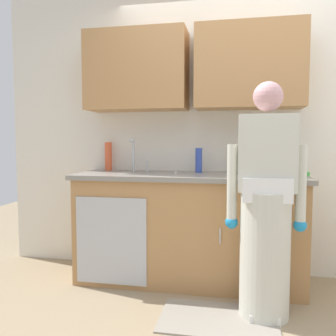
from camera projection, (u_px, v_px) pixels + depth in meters
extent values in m
plane|color=#998466|center=(257.00, 327.00, 2.33)|extent=(9.00, 9.00, 0.00)
cube|color=silver|center=(254.00, 127.00, 3.25)|extent=(4.80, 0.10, 2.70)
cube|color=#B27F4C|center=(137.00, 71.00, 3.19)|extent=(0.91, 0.34, 0.70)
cube|color=#B27F4C|center=(249.00, 67.00, 3.01)|extent=(0.91, 0.34, 0.70)
cube|color=#B27F4C|center=(189.00, 230.00, 3.08)|extent=(1.90, 0.60, 0.90)
cube|color=#B7BABF|center=(111.00, 241.00, 2.90)|extent=(0.60, 0.01, 0.72)
cylinder|color=silver|center=(220.00, 236.00, 2.72)|extent=(0.01, 0.01, 0.12)
cylinder|color=silver|center=(278.00, 239.00, 2.64)|extent=(0.01, 0.01, 0.12)
cube|color=gray|center=(189.00, 176.00, 3.04)|extent=(1.96, 0.66, 0.04)
cube|color=#B7BABF|center=(133.00, 176.00, 3.14)|extent=(0.50, 0.36, 0.03)
cylinder|color=#B7BABF|center=(134.00, 155.00, 3.28)|extent=(0.02, 0.02, 0.30)
sphere|color=#B7BABF|center=(132.00, 140.00, 3.21)|extent=(0.04, 0.04, 0.04)
cylinder|color=#B7BABF|center=(147.00, 166.00, 3.26)|extent=(0.02, 0.02, 0.10)
cube|color=white|center=(264.00, 313.00, 2.46)|extent=(0.20, 0.26, 0.06)
cylinder|color=beige|center=(265.00, 254.00, 2.45)|extent=(0.34, 0.34, 0.88)
cube|color=beige|center=(267.00, 153.00, 2.40)|extent=(0.38, 0.22, 0.52)
sphere|color=#D1999C|center=(268.00, 97.00, 2.37)|extent=(0.20, 0.20, 0.20)
cube|color=white|center=(268.00, 191.00, 2.30)|extent=(0.32, 0.04, 0.16)
cylinder|color=beige|center=(232.00, 184.00, 2.48)|extent=(0.07, 0.07, 0.55)
sphere|color=#1E8CCC|center=(231.00, 222.00, 2.50)|extent=(0.09, 0.09, 0.09)
cylinder|color=beige|center=(301.00, 185.00, 2.39)|extent=(0.07, 0.07, 0.55)
sphere|color=#1E8CCC|center=(300.00, 225.00, 2.41)|extent=(0.09, 0.09, 0.09)
cube|color=gray|center=(218.00, 319.00, 2.42)|extent=(0.80, 0.50, 0.01)
cylinder|color=#E05933|center=(108.00, 156.00, 3.41)|extent=(0.07, 0.07, 0.27)
cylinder|color=#D8D14C|center=(251.00, 157.00, 3.15)|extent=(0.07, 0.07, 0.28)
cylinder|color=#334CB2|center=(199.00, 160.00, 3.16)|extent=(0.06, 0.06, 0.22)
cylinder|color=#D8D14C|center=(273.00, 162.00, 3.13)|extent=(0.08, 0.08, 0.19)
cylinder|color=#33478C|center=(253.00, 170.00, 2.77)|extent=(0.08, 0.08, 0.11)
cube|color=silver|center=(176.00, 172.00, 3.16)|extent=(0.06, 0.24, 0.01)
cube|color=#4CBF4C|center=(302.00, 174.00, 2.90)|extent=(0.11, 0.07, 0.03)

